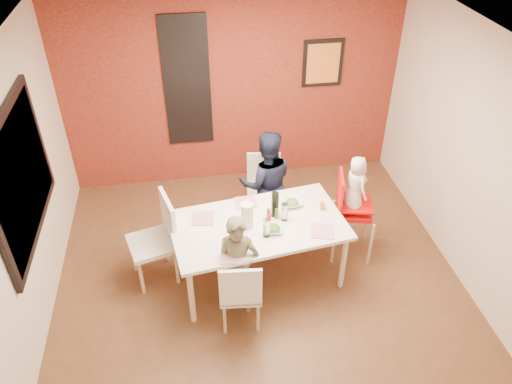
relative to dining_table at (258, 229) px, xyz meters
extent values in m
plane|color=brown|center=(0.00, -0.12, -0.69)|extent=(4.50, 4.50, 0.00)
cube|color=silver|center=(0.00, -0.12, 2.01)|extent=(4.50, 4.50, 0.02)
cube|color=beige|center=(0.00, 2.13, 0.66)|extent=(4.50, 0.02, 2.70)
cube|color=beige|center=(-2.25, -0.12, 0.66)|extent=(0.02, 4.50, 2.70)
cube|color=beige|center=(2.25, -0.12, 0.66)|extent=(0.02, 4.50, 2.70)
cube|color=maroon|center=(0.00, 2.11, 0.66)|extent=(4.50, 0.02, 2.70)
cube|color=black|center=(-2.22, 0.08, 0.86)|extent=(0.05, 1.70, 1.30)
cube|color=black|center=(-2.20, 0.08, 0.86)|extent=(0.02, 1.55, 1.15)
cube|color=silver|center=(-0.60, 2.09, 0.81)|extent=(0.55, 0.03, 1.70)
cube|color=black|center=(-0.60, 2.09, 0.81)|extent=(0.60, 0.03, 1.76)
cube|color=black|center=(1.20, 2.09, 0.96)|extent=(0.54, 0.03, 0.64)
cube|color=orange|center=(1.20, 2.07, 0.96)|extent=(0.44, 0.01, 0.54)
cube|color=white|center=(0.00, 0.00, 0.05)|extent=(1.95, 1.26, 0.04)
cylinder|color=beige|center=(-0.77, -0.54, -0.33)|extent=(0.06, 0.06, 0.72)
cylinder|color=beige|center=(-0.88, 0.31, -0.33)|extent=(0.06, 0.06, 0.72)
cylinder|color=beige|center=(0.88, -0.31, -0.33)|extent=(0.06, 0.06, 0.72)
cylinder|color=beige|center=(0.77, 0.54, -0.33)|extent=(0.06, 0.06, 0.72)
cube|color=white|center=(-0.28, -0.59, -0.28)|extent=(0.45, 0.45, 0.05)
cube|color=white|center=(-0.30, -0.78, -0.04)|extent=(0.41, 0.08, 0.46)
cylinder|color=#BEAD8D|center=(-0.10, -0.44, -0.49)|extent=(0.03, 0.03, 0.40)
cylinder|color=#BEAD8D|center=(-0.13, -0.78, -0.49)|extent=(0.03, 0.03, 0.40)
cylinder|color=#BEAD8D|center=(-0.43, -0.41, -0.49)|extent=(0.03, 0.03, 0.40)
cylinder|color=#BEAD8D|center=(-0.46, -0.74, -0.49)|extent=(0.03, 0.03, 0.40)
cube|color=silver|center=(0.23, 0.98, -0.27)|extent=(0.47, 0.47, 0.05)
cube|color=silver|center=(0.26, 1.17, -0.03)|extent=(0.42, 0.10, 0.48)
cylinder|color=#C2AF90|center=(0.04, 0.84, -0.49)|extent=(0.03, 0.03, 0.41)
cylinder|color=#C2AF90|center=(0.09, 1.18, -0.49)|extent=(0.03, 0.03, 0.41)
cylinder|color=#C2AF90|center=(0.38, 0.79, -0.49)|extent=(0.03, 0.03, 0.41)
cylinder|color=#C2AF90|center=(0.43, 1.13, -0.49)|extent=(0.03, 0.03, 0.41)
cube|color=white|center=(-1.15, 0.17, -0.20)|extent=(0.59, 0.59, 0.05)
cube|color=white|center=(-0.94, 0.22, 0.07)|extent=(0.17, 0.48, 0.55)
cylinder|color=beige|center=(-1.39, 0.31, -0.46)|extent=(0.04, 0.04, 0.47)
cylinder|color=beige|center=(-1.01, 0.41, -0.46)|extent=(0.04, 0.04, 0.47)
cylinder|color=beige|center=(-1.29, -0.08, -0.46)|extent=(0.04, 0.04, 0.47)
cylinder|color=beige|center=(-0.91, 0.03, -0.46)|extent=(0.04, 0.04, 0.47)
cube|color=red|center=(1.15, 0.23, -0.08)|extent=(0.46, 0.46, 0.06)
cube|color=red|center=(0.97, 0.27, 0.17)|extent=(0.12, 0.38, 0.45)
cube|color=red|center=(1.15, 0.23, 0.03)|extent=(0.46, 0.46, 0.02)
cylinder|color=tan|center=(1.31, -0.02, -0.40)|extent=(0.04, 0.04, 0.59)
cylinder|color=tan|center=(0.89, 0.07, -0.40)|extent=(0.04, 0.04, 0.59)
cylinder|color=tan|center=(1.40, 0.39, -0.40)|extent=(0.04, 0.04, 0.59)
cylinder|color=tan|center=(0.99, 0.49, -0.40)|extent=(0.04, 0.04, 0.59)
imported|color=brown|center=(-0.28, -0.43, -0.10)|extent=(0.48, 0.37, 1.18)
imported|color=black|center=(0.23, 0.82, 0.00)|extent=(0.69, 0.55, 1.38)
imported|color=silver|center=(1.13, 0.23, 0.29)|extent=(0.30, 0.38, 0.68)
cube|color=white|center=(-0.33, -0.46, 0.07)|extent=(0.25, 0.25, 0.01)
cube|color=white|center=(-0.08, 0.38, 0.07)|extent=(0.24, 0.24, 0.01)
cube|color=white|center=(0.64, -0.23, 0.07)|extent=(0.30, 0.30, 0.01)
cube|color=silver|center=(-0.57, 0.17, 0.07)|extent=(0.26, 0.26, 0.01)
imported|color=white|center=(0.14, -0.14, 0.09)|extent=(0.24, 0.24, 0.05)
imported|color=white|center=(0.43, 0.27, 0.10)|extent=(0.26, 0.26, 0.06)
cylinder|color=black|center=(0.20, 0.11, 0.22)|extent=(0.08, 0.08, 0.30)
cylinder|color=white|center=(0.05, -0.20, 0.17)|extent=(0.07, 0.07, 0.21)
cylinder|color=silver|center=(0.29, 0.03, 0.17)|extent=(0.07, 0.07, 0.21)
cylinder|color=white|center=(-0.12, -0.02, 0.21)|extent=(0.13, 0.13, 0.28)
cylinder|color=red|center=(0.12, -0.02, 0.13)|extent=(0.03, 0.03, 0.13)
cylinder|color=#346C24|center=(0.21, 0.06, 0.13)|extent=(0.03, 0.03, 0.13)
cylinder|color=brown|center=(0.12, 0.04, 0.15)|extent=(0.04, 0.04, 0.16)
cylinder|color=orange|center=(0.73, 0.14, 0.12)|extent=(0.06, 0.06, 0.10)
camera|label=1|loc=(-0.67, -4.02, 3.45)|focal=35.00mm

